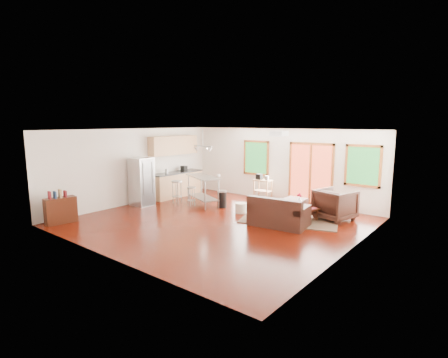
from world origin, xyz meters
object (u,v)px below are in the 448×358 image
Objects in this scene: coffee_table at (302,209)px; ottoman at (295,205)px; refrigerator at (142,182)px; armchair at (335,203)px; island at (203,185)px; loveseat at (278,214)px; kitchen_cart at (262,183)px; rug at (291,217)px.

coffee_table is 0.84m from ottoman.
coffee_table is at bearing 17.43° from refrigerator.
armchair is 4.37m from island.
refrigerator is at bearing -160.31° from coffee_table.
island is at bearing 163.67° from loveseat.
ottoman is at bearing 95.64° from loveseat.
armchair is at bearing 33.59° from coffee_table.
kitchen_cart is (2.85, 3.16, -0.15)m from refrigerator.
kitchen_cart is at bearing 149.11° from coffee_table.
island is (1.61, 1.33, -0.13)m from refrigerator.
coffee_table reaches higher than rug.
island is (-4.25, -1.01, 0.19)m from armchair.
rug is 1.59× the size of island.
loveseat is at bearing 6.70° from refrigerator.
ottoman is at bearing 108.84° from rug.
kitchen_cart reaches higher than ottoman.
rug is 3.25m from island.
island is (-2.91, -1.11, 0.47)m from ottoman.
loveseat is at bearing 73.86° from armchair.
refrigerator is 4.26m from kitchen_cart.
rug is at bearing -71.16° from ottoman.
loveseat is (0.12, -0.95, 0.31)m from rug.
kitchen_cart reaches higher than rug.
ottoman is at bearing 132.18° from coffee_table.
loveseat reaches higher than rug.
refrigerator reaches higher than island.
kitchen_cart is at bearing 123.82° from loveseat.
refrigerator is at bearing -151.66° from ottoman.
rug is at bearing -163.32° from coffee_table.
rug is 1.66× the size of refrigerator.
kitchen_cart is (-1.67, 0.72, 0.45)m from ottoman.
armchair is 1.54× the size of ottoman.
loveseat reaches higher than ottoman.
ottoman is at bearing -23.20° from kitchen_cart.
loveseat is 1.65× the size of armchair.
island is (-3.15, -0.40, 0.67)m from rug.
coffee_table is 3.53m from island.
refrigerator is 2.09m from island.
loveseat is at bearing -9.63° from island.
ottoman is at bearing 11.44° from armchair.
kitchen_cart reaches higher than coffee_table.
island is 2.21m from kitchen_cart.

